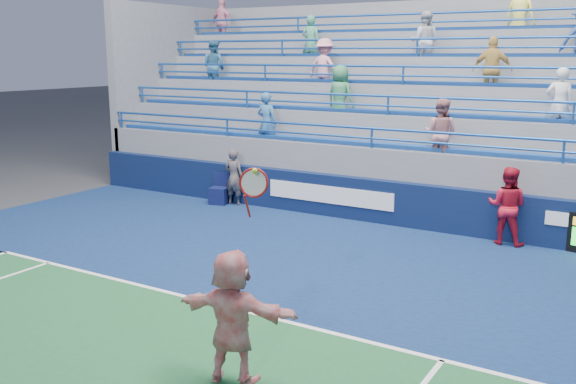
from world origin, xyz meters
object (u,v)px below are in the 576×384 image
Objects in this scene: judge_chair at (220,194)px; line_judge at (234,177)px; ball_girl at (507,206)px; tennis_player at (233,317)px.

line_judge is at bearing 21.39° from judge_chair.
judge_chair is 0.55× the size of line_judge.
line_judge is 7.46m from ball_girl.
ball_girl is (1.57, 8.15, -0.02)m from tennis_player.
judge_chair is 0.30× the size of tennis_player.
tennis_player is at bearing 120.19° from line_judge.
ball_girl is at bearing 79.13° from tennis_player.
judge_chair is 0.67m from line_judge.
ball_girl is (7.46, -0.00, 0.09)m from line_judge.
ball_girl reaches higher than line_judge.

